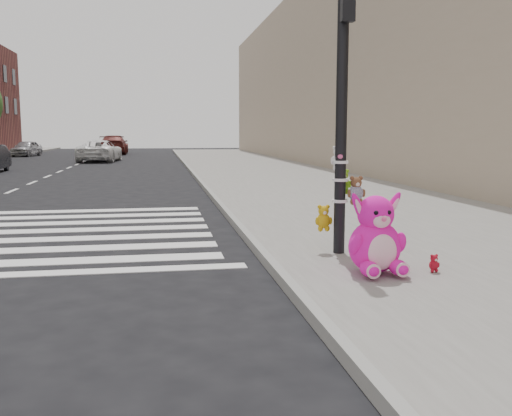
{
  "coord_description": "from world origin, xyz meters",
  "views": [
    {
      "loc": [
        0.07,
        -5.91,
        1.86
      ],
      "look_at": [
        1.48,
        2.28,
        0.75
      ],
      "focal_mm": 40.0,
      "sensor_mm": 36.0,
      "label": 1
    }
  ],
  "objects": [
    {
      "name": "signal_pole",
      "position": [
        2.61,
        1.81,
        1.78
      ],
      "size": [
        0.69,
        0.48,
        4.0
      ],
      "color": "black",
      "rests_on": "sidewalk_near"
    },
    {
      "name": "curb_edge",
      "position": [
        1.55,
        10.0,
        0.07
      ],
      "size": [
        0.12,
        80.0,
        0.15
      ],
      "primitive_type": "cube",
      "color": "gray",
      "rests_on": "ground"
    },
    {
      "name": "ground",
      "position": [
        0.0,
        0.0,
        0.0
      ],
      "size": [
        120.0,
        120.0,
        0.0
      ],
      "primitive_type": "plane",
      "color": "black",
      "rests_on": "ground"
    },
    {
      "name": "car_maroon_near",
      "position": [
        -3.5,
        42.88,
        0.78
      ],
      "size": [
        2.26,
        5.41,
        1.56
      ],
      "primitive_type": "imported",
      "rotation": [
        0.0,
        0.0,
        3.16
      ],
      "color": "maroon",
      "rests_on": "ground"
    },
    {
      "name": "sidewalk_near",
      "position": [
        5.0,
        10.0,
        0.07
      ],
      "size": [
        7.0,
        80.0,
        0.14
      ],
      "primitive_type": "cube",
      "color": "slate",
      "rests_on": "ground"
    },
    {
      "name": "bld_near",
      "position": [
        10.5,
        20.0,
        5.0
      ],
      "size": [
        5.0,
        60.0,
        10.0
      ],
      "primitive_type": "cube",
      "color": "tan",
      "rests_on": "ground"
    },
    {
      "name": "red_teddy",
      "position": [
        3.4,
        0.5,
        0.25
      ],
      "size": [
        0.17,
        0.13,
        0.23
      ],
      "primitive_type": null,
      "rotation": [
        0.0,
        0.0,
        0.15
      ],
      "color": "#AE1123",
      "rests_on": "sidewalk_near"
    },
    {
      "name": "car_white_near",
      "position": [
        -3.5,
        31.05,
        0.67
      ],
      "size": [
        2.62,
        4.97,
        1.33
      ],
      "primitive_type": "imported",
      "rotation": [
        0.0,
        0.0,
        3.06
      ],
      "color": "white",
      "rests_on": "ground"
    },
    {
      "name": "car_silver_deep",
      "position": [
        -9.8,
        39.99,
        0.61
      ],
      "size": [
        2.02,
        3.76,
        1.22
      ],
      "primitive_type": "imported",
      "rotation": [
        0.0,
        0.0,
        -0.17
      ],
      "color": "#AAAAAF",
      "rests_on": "ground"
    },
    {
      "name": "pink_bunny",
      "position": [
        2.67,
        0.57,
        0.56
      ],
      "size": [
        0.72,
        0.76,
        1.02
      ],
      "rotation": [
        0.0,
        0.0,
        0.04
      ],
      "color": "#FF15B3",
      "rests_on": "sidewalk_near"
    }
  ]
}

